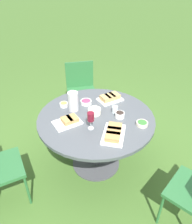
{
  "coord_description": "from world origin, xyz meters",
  "views": [
    {
      "loc": [
        -1.7,
        1.0,
        2.14
      ],
      "look_at": [
        0.0,
        0.0,
        0.8
      ],
      "focal_mm": 35.0,
      "sensor_mm": 36.0,
      "label": 1
    }
  ],
  "objects_px": {
    "dining_table": "(96,125)",
    "water_pitcher": "(73,101)",
    "wine_glass": "(91,117)",
    "chair_far_back": "(81,86)"
  },
  "relations": [
    {
      "from": "dining_table",
      "to": "water_pitcher",
      "type": "relative_size",
      "value": 5.69
    },
    {
      "from": "water_pitcher",
      "to": "chair_far_back",
      "type": "bearing_deg",
      "value": -31.53
    },
    {
      "from": "chair_far_back",
      "to": "wine_glass",
      "type": "height_order",
      "value": "wine_glass"
    },
    {
      "from": "chair_far_back",
      "to": "wine_glass",
      "type": "xyz_separation_m",
      "value": [
        -1.25,
        0.52,
        0.35
      ]
    },
    {
      "from": "dining_table",
      "to": "wine_glass",
      "type": "relative_size",
      "value": 6.68
    },
    {
      "from": "dining_table",
      "to": "water_pitcher",
      "type": "xyz_separation_m",
      "value": [
        0.25,
        0.15,
        0.24
      ]
    },
    {
      "from": "dining_table",
      "to": "wine_glass",
      "type": "xyz_separation_m",
      "value": [
        -0.16,
        0.15,
        0.26
      ]
    },
    {
      "from": "wine_glass",
      "to": "chair_far_back",
      "type": "bearing_deg",
      "value": -22.51
    },
    {
      "from": "water_pitcher",
      "to": "wine_glass",
      "type": "height_order",
      "value": "water_pitcher"
    },
    {
      "from": "water_pitcher",
      "to": "wine_glass",
      "type": "relative_size",
      "value": 1.17
    }
  ]
}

